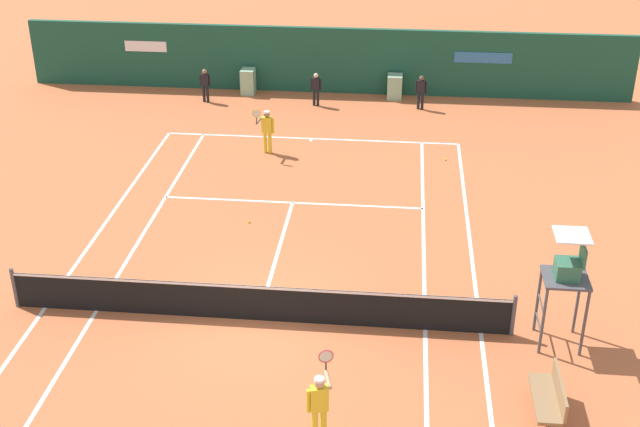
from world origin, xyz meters
TOP-DOWN VIEW (x-y plane):
  - ground_plane at (-0.00, 0.58)m, footprint 80.00×80.00m
  - tennis_net at (0.00, 0.00)m, footprint 12.10×0.10m
  - sponsor_back_wall at (-0.00, 16.97)m, footprint 25.00×1.02m
  - umpire_chair at (7.01, -0.20)m, footprint 1.00×1.00m
  - player_bench at (6.45, -2.79)m, footprint 0.54×1.57m
  - player_on_baseline at (-1.39, 10.22)m, footprint 0.67×0.64m
  - player_near_side at (1.89, -3.95)m, footprint 0.49×0.74m
  - ball_kid_centre_post at (-4.70, 15.24)m, footprint 0.46×0.19m
  - ball_kid_left_post at (3.95, 15.24)m, footprint 0.45×0.23m
  - ball_kid_right_post at (-0.21, 15.24)m, footprint 0.45×0.20m
  - tennis_ball_by_sideline at (4.79, 10.19)m, footprint 0.07×0.07m
  - tennis_ball_near_service_line at (-1.10, 4.95)m, footprint 0.07×0.07m

SIDE VIEW (x-z plane):
  - ground_plane at x=0.00m, z-range 0.00..0.01m
  - tennis_ball_by_sideline at x=4.79m, z-range 0.00..0.07m
  - tennis_ball_near_service_line at x=-1.10m, z-range 0.00..0.07m
  - player_bench at x=6.45m, z-range 0.07..0.95m
  - tennis_net at x=0.00m, z-range -0.02..1.05m
  - ball_kid_right_post at x=-0.21m, z-range 0.10..1.45m
  - ball_kid_centre_post at x=-4.70m, z-range 0.10..1.47m
  - ball_kid_left_post at x=3.95m, z-range 0.10..1.48m
  - player_near_side at x=1.89m, z-range 0.04..1.81m
  - player_on_baseline at x=-1.39m, z-range 0.04..1.82m
  - sponsor_back_wall at x=0.00m, z-range -0.04..2.68m
  - umpire_chair at x=7.01m, z-range 0.44..3.27m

